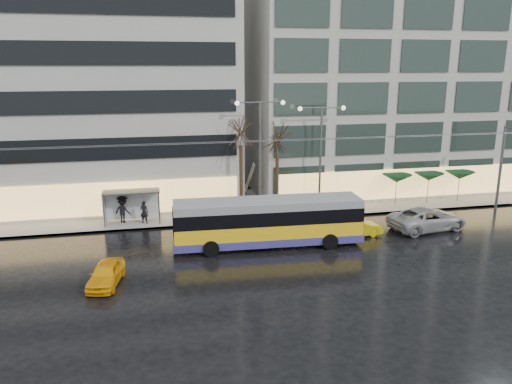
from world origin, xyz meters
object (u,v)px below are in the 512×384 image
object	(u,v)px
trolleybus	(268,223)
street_lamp_near	(260,142)
taxi_a	(106,274)
bus_shelter	(126,199)

from	to	relation	value
trolleybus	street_lamp_near	world-z (taller)	street_lamp_near
street_lamp_near	taxi_a	distance (m)	16.57
trolleybus	taxi_a	distance (m)	11.01
street_lamp_near	taxi_a	world-z (taller)	street_lamp_near
bus_shelter	street_lamp_near	size ratio (longest dim) A/B	0.47
taxi_a	trolleybus	bearing A→B (deg)	32.92
trolleybus	street_lamp_near	distance (m)	8.27
bus_shelter	trolleybus	bearing A→B (deg)	-35.99
trolleybus	bus_shelter	world-z (taller)	trolleybus
bus_shelter	taxi_a	xyz separation A→B (m)	(-0.82, -10.86, -1.32)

